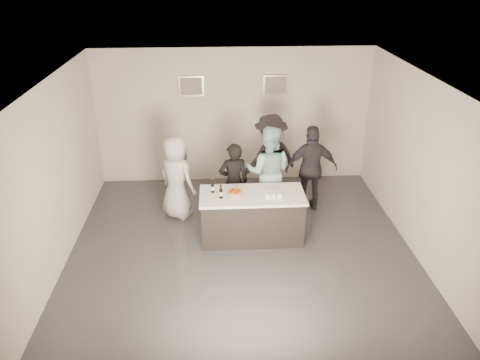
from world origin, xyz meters
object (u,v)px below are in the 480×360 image
Objects in this scene: person_guest_left at (176,178)px; person_guest_back at (270,158)px; person_main_black at (234,182)px; cake at (235,193)px; bar_counter at (252,216)px; beer_bottle_b at (221,191)px; person_main_blue at (268,172)px; beer_bottle_a at (213,186)px; person_guest_right at (311,169)px.

person_guest_left is 0.89× the size of person_guest_back.
person_guest_back is at bearing -141.63° from person_main_black.
person_main_black is at bearing 89.56° from cake.
beer_bottle_b is (-0.55, -0.12, 0.58)m from bar_counter.
beer_bottle_b is at bearing -160.96° from cake.
beer_bottle_b is 0.90m from person_main_black.
person_guest_left is (-1.10, 0.19, 0.04)m from person_main_black.
person_main_blue reaches higher than person_main_black.
beer_bottle_a is 0.15× the size of person_guest_right.
person_main_black is 0.86× the size of person_main_blue.
beer_bottle_a is at bearing 25.42° from person_guest_right.
person_guest_right reaches higher than person_guest_left.
person_guest_right reaches higher than beer_bottle_a.
beer_bottle_a is 0.14× the size of person_guest_back.
bar_counter is 0.81m from beer_bottle_b.
person_main_black is 0.71m from person_main_blue.
bar_counter is 7.15× the size of beer_bottle_a.
beer_bottle_b is 0.14× the size of person_guest_back.
person_guest_right is at bearing 122.91° from person_guest_back.
beer_bottle_a is 1.00× the size of beer_bottle_b.
beer_bottle_a is 1.33m from person_main_blue.
person_main_black is (0.25, 0.83, -0.24)m from beer_bottle_b.
beer_bottle_b is at bearing 32.44° from person_guest_right.
person_guest_back is (0.80, 1.58, -0.01)m from cake.
beer_bottle_b is at bearing 58.42° from person_main_blue.
cake is 1.45m from person_guest_left.
cake is 0.15× the size of person_guest_left.
person_guest_back is at bearing -87.84° from person_main_blue.
person_main_blue reaches higher than cake.
person_main_blue reaches higher than bar_counter.
bar_counter is at bearing 39.48° from person_guest_right.
cake is 0.13× the size of person_guest_back.
bar_counter is 7.56× the size of cake.
beer_bottle_a reaches higher than bar_counter.
cake is 0.14× the size of person_guest_right.
person_main_black is 0.96× the size of person_guest_left.
person_main_blue is at bearing 46.67° from beer_bottle_b.
person_guest_left is at bearing 129.72° from beer_bottle_b.
cake is 1.77m from person_guest_back.
person_guest_right is at bearing -175.76° from person_main_black.
cake is at bearing 81.68° from person_main_black.
beer_bottle_a is at bearing 26.15° from person_guest_back.
person_main_blue is (0.38, 0.88, 0.47)m from bar_counter.
person_main_black reaches higher than bar_counter.
person_guest_left is (-1.10, 0.93, -0.11)m from cake.
beer_bottle_a is 1.08m from person_guest_left.
person_guest_back reaches higher than cake.
person_guest_back is at bearing 50.34° from beer_bottle_a.
beer_bottle_a is 0.27m from beer_bottle_b.
beer_bottle_a is at bearing 171.15° from person_guest_left.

